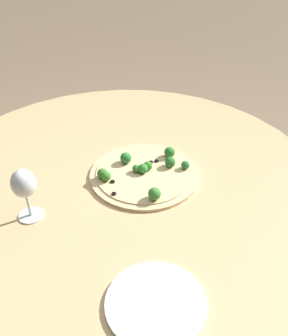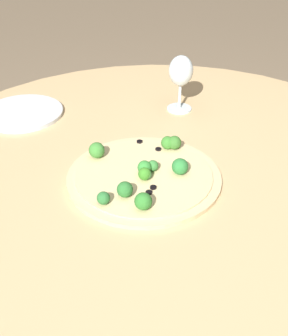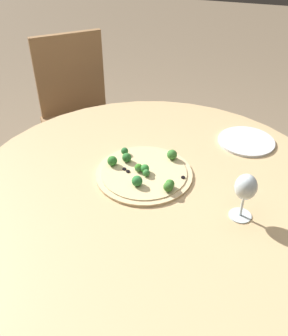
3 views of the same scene
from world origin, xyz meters
The scene contains 6 objects.
ground_plane centered at (0.00, 0.00, 0.00)m, with size 12.00×12.00×0.00m, color #847056.
dining_table centered at (0.00, 0.00, 0.64)m, with size 1.28×1.28×0.70m.
chair centered at (0.63, -0.73, 0.50)m, with size 0.56×0.56×0.92m.
pizza centered at (0.05, -0.05, 0.72)m, with size 0.34×0.34×0.05m.
wine_glass centered at (-0.30, 0.06, 0.81)m, with size 0.07×0.07×0.16m.
plate_near centered at (-0.28, -0.37, 0.71)m, with size 0.22×0.22×0.01m.
Camera 3 is at (-0.26, 0.94, 1.50)m, focal length 40.00 mm.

